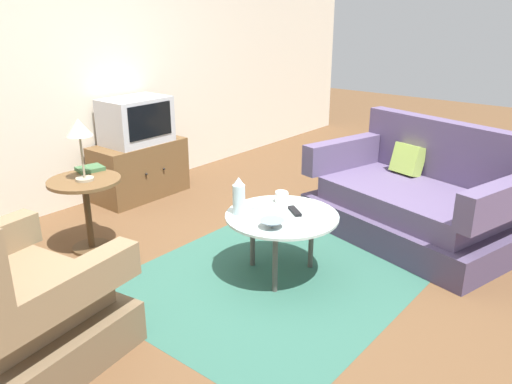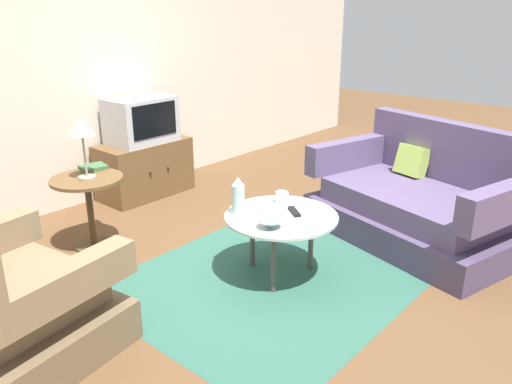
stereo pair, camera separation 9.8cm
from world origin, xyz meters
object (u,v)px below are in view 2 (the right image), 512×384
television (141,120)px  book (93,167)px  coffee_table (281,220)px  side_table (89,197)px  bowl (270,224)px  tv_remote_dark (294,211)px  tv_stand (145,168)px  mug (282,197)px  vase (238,196)px  couch (420,203)px  armchair (4,305)px  table_lamp (82,131)px  tv_remote_silver (256,204)px

television → book: size_ratio=2.84×
coffee_table → side_table: side_table is taller
bowl → tv_remote_dark: size_ratio=1.00×
side_table → tv_stand: bearing=32.9°
tv_stand → mug: size_ratio=6.93×
vase → book: vase is taller
couch → bowl: (-1.43, 0.38, 0.18)m
television → mug: 1.92m
armchair → television: television is taller
tv_stand → book: 1.05m
coffee_table → side_table: size_ratio=1.36×
table_lamp → tv_remote_silver: (0.64, -1.11, -0.48)m
tv_stand → table_lamp: size_ratio=1.96×
side_table → tv_remote_dark: bearing=-63.8°
table_lamp → mug: 1.52m
armchair → tv_remote_dark: size_ratio=6.64×
table_lamp → coffee_table: bearing=-65.4°
vase → bowl: (-0.04, -0.32, -0.10)m
television → vase: 1.90m
tv_remote_silver → television: bearing=-140.2°
vase → book: size_ratio=1.20×
table_lamp → tv_remote_dark: bearing=-63.1°
armchair → tv_remote_silver: 1.70m
vase → mug: (0.36, -0.09, -0.09)m
armchair → tv_remote_silver: size_ratio=6.90×
bowl → book: size_ratio=0.74×
armchair → tv_remote_dark: 1.84m
side_table → tv_stand: side_table is taller
armchair → book: 1.58m
couch → mug: (-1.03, 0.60, 0.19)m
table_lamp → tv_remote_silver: 1.37m
armchair → bowl: 1.57m
couch → book: bearing=55.0°
side_table → couch: bearing=-45.0°
book → vase: bearing=-66.5°
tv_stand → book: (-0.86, -0.51, 0.32)m
couch → bowl: 1.49m
television → tv_remote_silver: (-0.39, -1.79, -0.30)m
book → tv_remote_dark: bearing=-60.0°
tv_stand → bowl: 2.21m
coffee_table → tv_stand: tv_stand is taller
tv_remote_silver → book: (-0.47, 1.29, 0.13)m
couch → coffee_table: 1.31m
vase → mug: size_ratio=2.01×
coffee_table → bowl: bowl is taller
bowl → tv_remote_silver: size_ratio=1.04×
couch → book: couch is taller
side_table → tv_stand: (1.02, 0.66, -0.14)m
couch → vase: bearing=78.3°
side_table → table_lamp: 0.52m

